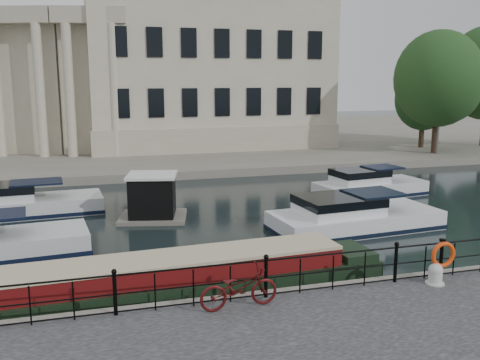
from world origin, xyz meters
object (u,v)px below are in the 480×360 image
object	(u,v)px
life_ring_post	(443,255)
narrowboat	(155,285)
harbour_hut	(153,199)
mooring_bollard	(435,274)
bicycle	(239,288)

from	to	relation	value
life_ring_post	narrowboat	bearing A→B (deg)	162.30
harbour_hut	mooring_bollard	bearing A→B (deg)	-47.12
bicycle	harbour_hut	world-z (taller)	harbour_hut
life_ring_post	harbour_hut	xyz separation A→B (m)	(-6.99, 11.60, -0.41)
mooring_bollard	bicycle	bearing A→B (deg)	179.94
life_ring_post	harbour_hut	bearing A→B (deg)	121.08
bicycle	narrowboat	xyz separation A→B (m)	(-1.83, 2.63, -0.74)
life_ring_post	bicycle	bearing A→B (deg)	-179.35
mooring_bollard	narrowboat	bearing A→B (deg)	161.23
bicycle	life_ring_post	distance (m)	6.21
bicycle	narrowboat	size ratio (longest dim) A/B	0.14
mooring_bollard	harbour_hut	xyz separation A→B (m)	(-6.72, 11.67, 0.11)
bicycle	harbour_hut	size ratio (longest dim) A/B	0.60
mooring_bollard	life_ring_post	distance (m)	0.59
narrowboat	harbour_hut	world-z (taller)	harbour_hut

